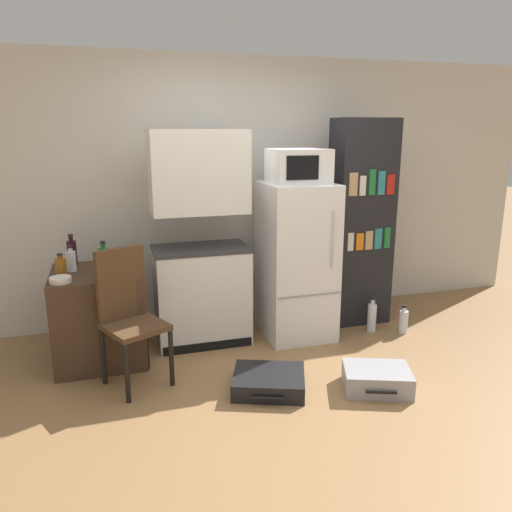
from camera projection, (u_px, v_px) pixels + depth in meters
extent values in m
plane|color=olive|center=(296.00, 411.00, 3.42)|extent=(24.00, 24.00, 0.00)
cube|color=beige|center=(245.00, 190.00, 5.02)|extent=(6.40, 0.10, 2.56)
cube|color=#422D1E|center=(99.00, 316.00, 4.12)|extent=(0.70, 0.72, 0.76)
cube|color=silver|center=(202.00, 296.00, 4.47)|extent=(0.82, 0.48, 0.85)
cube|color=#333338|center=(201.00, 249.00, 4.36)|extent=(0.83, 0.49, 0.03)
cube|color=silver|center=(199.00, 172.00, 4.20)|extent=(0.82, 0.41, 0.70)
cube|color=black|center=(208.00, 347.00, 4.34)|extent=(0.78, 0.01, 0.08)
cube|color=white|center=(296.00, 261.00, 4.56)|extent=(0.61, 0.65, 1.42)
cube|color=gray|center=(310.00, 295.00, 4.31)|extent=(0.58, 0.01, 0.01)
cylinder|color=silver|center=(333.00, 240.00, 4.24)|extent=(0.02, 0.02, 0.50)
cube|color=silver|center=(298.00, 166.00, 4.35)|extent=(0.49, 0.42, 0.29)
cube|color=black|center=(303.00, 168.00, 4.14)|extent=(0.29, 0.01, 0.20)
cube|color=black|center=(361.00, 223.00, 4.84)|extent=(0.57, 0.35, 1.98)
cube|color=silver|center=(351.00, 242.00, 4.65)|extent=(0.06, 0.01, 0.17)
cube|color=orange|center=(360.00, 242.00, 4.68)|extent=(0.07, 0.01, 0.16)
cube|color=tan|center=(369.00, 240.00, 4.70)|extent=(0.08, 0.01, 0.18)
cube|color=teal|center=(378.00, 239.00, 4.73)|extent=(0.07, 0.01, 0.19)
cube|color=#1E7033|center=(387.00, 238.00, 4.75)|extent=(0.06, 0.01, 0.20)
cube|color=tan|center=(353.00, 184.00, 4.52)|extent=(0.08, 0.01, 0.21)
cube|color=silver|center=(363.00, 186.00, 4.55)|extent=(0.06, 0.01, 0.18)
cube|color=#1E7033|center=(372.00, 182.00, 4.57)|extent=(0.06, 0.01, 0.24)
cube|color=teal|center=(382.00, 183.00, 4.60)|extent=(0.07, 0.01, 0.22)
cube|color=red|center=(391.00, 184.00, 4.63)|extent=(0.08, 0.01, 0.19)
cylinder|color=black|center=(72.00, 253.00, 4.21)|extent=(0.08, 0.08, 0.20)
cylinder|color=black|center=(71.00, 239.00, 4.18)|extent=(0.04, 0.04, 0.04)
cylinder|color=black|center=(70.00, 236.00, 4.18)|extent=(0.04, 0.04, 0.02)
cylinder|color=silver|center=(71.00, 261.00, 4.01)|extent=(0.07, 0.07, 0.16)
cylinder|color=silver|center=(70.00, 250.00, 3.99)|extent=(0.03, 0.03, 0.03)
cylinder|color=black|center=(70.00, 247.00, 3.98)|extent=(0.04, 0.04, 0.02)
cylinder|color=#1E6028|center=(104.00, 262.00, 3.90)|extent=(0.08, 0.08, 0.21)
cylinder|color=#1E6028|center=(103.00, 246.00, 3.87)|extent=(0.03, 0.03, 0.04)
cylinder|color=black|center=(103.00, 242.00, 3.86)|extent=(0.04, 0.04, 0.02)
cylinder|color=white|center=(110.00, 264.00, 4.03)|extent=(0.08, 0.08, 0.11)
cylinder|color=white|center=(109.00, 256.00, 4.02)|extent=(0.04, 0.04, 0.02)
cylinder|color=black|center=(109.00, 254.00, 4.01)|extent=(0.04, 0.04, 0.01)
cylinder|color=brown|center=(61.00, 268.00, 3.86)|extent=(0.08, 0.08, 0.14)
cylinder|color=brown|center=(60.00, 257.00, 3.84)|extent=(0.04, 0.04, 0.03)
cylinder|color=black|center=(60.00, 255.00, 3.83)|extent=(0.04, 0.04, 0.01)
cylinder|color=silver|center=(60.00, 280.00, 3.72)|extent=(0.16, 0.16, 0.04)
cylinder|color=black|center=(127.00, 374.00, 3.48)|extent=(0.04, 0.04, 0.45)
cylinder|color=black|center=(171.00, 358.00, 3.71)|extent=(0.04, 0.04, 0.45)
cylinder|color=black|center=(103.00, 356.00, 3.74)|extent=(0.04, 0.04, 0.45)
cylinder|color=black|center=(146.00, 343.00, 3.97)|extent=(0.04, 0.04, 0.45)
cube|color=#4C331E|center=(135.00, 327.00, 3.67)|extent=(0.53, 0.53, 0.04)
cube|color=#4C331E|center=(121.00, 284.00, 3.72)|extent=(0.36, 0.21, 0.54)
cube|color=black|center=(269.00, 381.00, 3.69)|extent=(0.64, 0.59, 0.13)
cylinder|color=black|center=(267.00, 398.00, 3.46)|extent=(0.23, 0.10, 0.02)
cube|color=#99999E|center=(377.00, 379.00, 3.69)|extent=(0.58, 0.50, 0.16)
cylinder|color=black|center=(381.00, 392.00, 3.50)|extent=(0.21, 0.10, 0.02)
cylinder|color=silver|center=(403.00, 322.00, 4.71)|extent=(0.08, 0.08, 0.22)
cylinder|color=silver|center=(404.00, 309.00, 4.68)|extent=(0.04, 0.04, 0.04)
cylinder|color=black|center=(405.00, 306.00, 4.67)|extent=(0.04, 0.04, 0.02)
cylinder|color=silver|center=(372.00, 318.00, 4.75)|extent=(0.08, 0.08, 0.27)
cylinder|color=silver|center=(373.00, 302.00, 4.72)|extent=(0.04, 0.04, 0.05)
cylinder|color=black|center=(373.00, 298.00, 4.71)|extent=(0.04, 0.04, 0.03)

